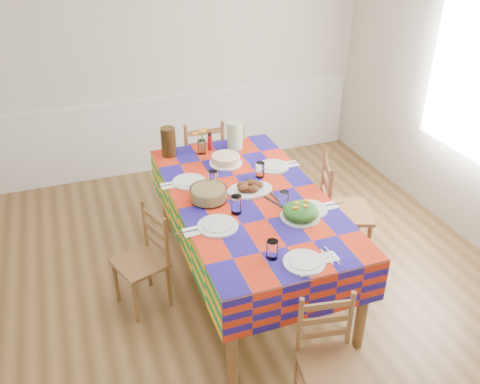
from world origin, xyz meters
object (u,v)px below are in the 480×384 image
Objects in this scene: meat_platter at (250,188)px; tea_pitcher at (168,142)px; chair_right at (341,211)px; chair_near at (329,362)px; chair_left at (144,261)px; chair_far at (203,163)px; green_pitcher at (235,135)px; dining_table at (249,206)px.

meat_platter is 0.99m from tea_pitcher.
tea_pitcher is 0.27× the size of chair_right.
chair_near is 1.00× the size of chair_left.
chair_near is 1.66m from chair_right.
meat_platter reaches higher than chair_near.
tea_pitcher is 2.44m from chair_near.
tea_pitcher is 0.80m from chair_far.
chair_right reaches higher than chair_left.
chair_near is (-0.18, -2.29, -0.56)m from green_pitcher.
chair_far is (-0.03, 1.32, -0.39)m from meat_platter.
green_pitcher reaches higher than chair_right.
chair_right is (1.77, 0.00, 0.08)m from chair_left.
tea_pitcher is 0.32× the size of chair_near.
tea_pitcher reaches higher than chair_right.
meat_platter is at bearing -61.77° from tea_pitcher.
dining_table is at bearing 69.77° from chair_left.
tea_pitcher is 0.27× the size of chair_far.
chair_right is (0.88, 0.02, -0.25)m from dining_table.
tea_pitcher is at bearing 118.23° from meat_platter.
chair_right is (0.87, 1.41, 0.08)m from chair_near.
chair_near is 0.84× the size of chair_right.
chair_far reaches higher than chair_near.
chair_left is (-0.89, 0.01, -0.33)m from dining_table.
dining_table is at bearing 111.73° from chair_right.
dining_table is 8.05× the size of tea_pitcher.
green_pitcher is 0.25× the size of chair_right.
dining_table is 2.21× the size of chair_far.
chair_far is at bearing 99.89° from chair_near.
chair_far is at bearing 90.09° from dining_table.
chair_left is (-0.89, -1.37, -0.07)m from chair_far.
meat_platter is at bearing 106.96° from chair_right.
tea_pitcher is (-0.44, 0.94, 0.23)m from dining_table.
chair_far is 1.64m from chair_left.
dining_table is at bearing -101.94° from green_pitcher.
chair_far is at bearing 127.81° from chair_left.
green_pitcher is at bearing 109.85° from chair_left.
tea_pitcher is (-0.47, 0.87, 0.11)m from meat_platter.
green_pitcher reaches higher than chair_left.
meat_platter is 1.37m from chair_far.
chair_right is (1.32, -0.93, -0.48)m from tea_pitcher.
chair_left is at bearing -140.77° from green_pitcher.
meat_platter is 1.39× the size of tea_pitcher.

